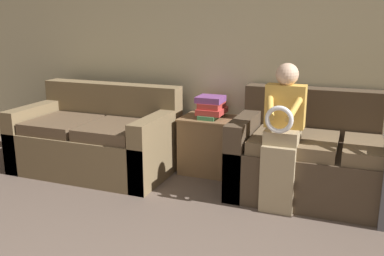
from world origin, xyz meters
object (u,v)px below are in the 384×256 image
at_px(couch_side, 97,140).
at_px(side_shelf, 210,144).
at_px(child_left_seated, 282,130).
at_px(couch_main, 339,162).
at_px(book_stack, 211,107).

bearing_deg(couch_side, side_shelf, 17.45).
bearing_deg(child_left_seated, side_shelf, 144.51).
distance_m(couch_main, book_stack, 1.31).
relative_size(couch_main, couch_side, 1.16).
bearing_deg(couch_main, side_shelf, 170.90).
distance_m(child_left_seated, side_shelf, 1.05).
bearing_deg(side_shelf, couch_main, -9.10).
xyz_separation_m(couch_side, side_shelf, (1.11, 0.35, -0.02)).
bearing_deg(book_stack, couch_main, -9.28).
xyz_separation_m(couch_main, book_stack, (-1.24, 0.20, 0.35)).
bearing_deg(book_stack, child_left_seated, -35.79).
height_order(couch_side, child_left_seated, child_left_seated).
bearing_deg(couch_main, couch_side, -176.39).
height_order(couch_main, child_left_seated, child_left_seated).
xyz_separation_m(couch_side, child_left_seated, (1.91, -0.22, 0.34)).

